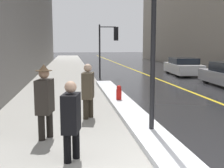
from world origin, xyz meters
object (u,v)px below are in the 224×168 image
fire_hydrant (119,95)px  parked_car_white (183,67)px  traffic_light_near (110,40)px  pedestrian_nearside (88,88)px  lamp_post (154,3)px  pedestrian_in_fedora (45,99)px  pedestrian_with_shoulder_bag (71,117)px

fire_hydrant → parked_car_white: bearing=55.6°
traffic_light_near → parked_car_white: 6.00m
pedestrian_nearside → traffic_light_near: bearing=-179.9°
lamp_post → pedestrian_in_fedora: size_ratio=3.03×
pedestrian_in_fedora → pedestrian_nearside: pedestrian_in_fedora is taller
traffic_light_near → pedestrian_in_fedora: traffic_light_near is taller
pedestrian_nearside → fire_hydrant: (1.29, 2.02, -0.57)m
traffic_light_near → parked_car_white: (5.60, 0.91, -1.95)m
traffic_light_near → pedestrian_in_fedora: bearing=-100.2°
lamp_post → pedestrian_with_shoulder_bag: 3.31m
pedestrian_in_fedora → fire_hydrant: bearing=159.0°
pedestrian_nearside → parked_car_white: bearing=157.6°
pedestrian_with_shoulder_bag → fire_hydrant: pedestrian_with_shoulder_bag is taller
pedestrian_nearside → fire_hydrant: pedestrian_nearside is taller
pedestrian_with_shoulder_bag → pedestrian_in_fedora: size_ratio=0.87×
lamp_post → pedestrian_with_shoulder_bag: bearing=-146.2°
parked_car_white → fire_hydrant: size_ratio=6.48×
pedestrian_in_fedora → pedestrian_nearside: (1.11, 1.72, -0.05)m
pedestrian_nearside → pedestrian_with_shoulder_bag: bearing=2.3°
traffic_light_near → pedestrian_with_shoulder_bag: bearing=-96.4°
traffic_light_near → pedestrian_with_shoulder_bag: size_ratio=2.29×
pedestrian_with_shoulder_bag → pedestrian_nearside: pedestrian_nearside is taller
pedestrian_in_fedora → parked_car_white: size_ratio=0.39×
lamp_post → traffic_light_near: 12.36m
pedestrian_in_fedora → fire_hydrant: size_ratio=2.53×
lamp_post → parked_car_white: lamp_post is taller
pedestrian_in_fedora → lamp_post: bearing=100.7°
pedestrian_with_shoulder_bag → parked_car_white: pedestrian_with_shoulder_bag is taller
pedestrian_with_shoulder_bag → traffic_light_near: bearing=-179.4°
parked_car_white → pedestrian_in_fedora: bearing=151.3°
pedestrian_with_shoulder_bag → pedestrian_nearside: bearing=-177.7°
pedestrian_with_shoulder_bag → fire_hydrant: (1.80, 5.09, -0.51)m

